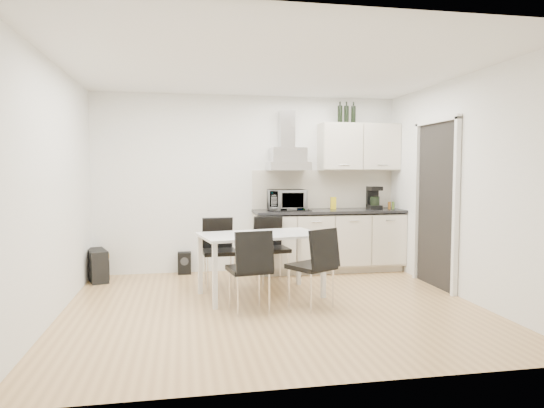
# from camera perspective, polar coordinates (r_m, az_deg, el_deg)

# --- Properties ---
(ground) EXTENTS (4.50, 4.50, 0.00)m
(ground) POSITION_cam_1_polar(r_m,az_deg,el_deg) (5.46, 0.15, -11.97)
(ground) COLOR tan
(ground) RESTS_ON ground
(wall_back) EXTENTS (4.50, 0.10, 2.60)m
(wall_back) POSITION_cam_1_polar(r_m,az_deg,el_deg) (7.23, -2.74, 2.39)
(wall_back) COLOR white
(wall_back) RESTS_ON ground
(wall_front) EXTENTS (4.50, 0.10, 2.60)m
(wall_front) POSITION_cam_1_polar(r_m,az_deg,el_deg) (3.31, 6.47, 0.47)
(wall_front) COLOR white
(wall_front) RESTS_ON ground
(wall_left) EXTENTS (0.10, 4.00, 2.60)m
(wall_left) POSITION_cam_1_polar(r_m,az_deg,el_deg) (5.33, -24.40, 1.46)
(wall_left) COLOR white
(wall_left) RESTS_ON ground
(wall_right) EXTENTS (0.10, 4.00, 2.60)m
(wall_right) POSITION_cam_1_polar(r_m,az_deg,el_deg) (6.08, 21.50, 1.81)
(wall_right) COLOR white
(wall_right) RESTS_ON ground
(ceiling) EXTENTS (4.50, 4.50, 0.00)m
(ceiling) POSITION_cam_1_polar(r_m,az_deg,el_deg) (5.36, 0.15, 15.81)
(ceiling) COLOR white
(ceiling) RESTS_ON wall_back
(doorway) EXTENTS (0.08, 1.04, 2.10)m
(doorway) POSITION_cam_1_polar(r_m,az_deg,el_deg) (6.55, 18.61, -0.17)
(doorway) COLOR white
(doorway) RESTS_ON ground
(kitchenette) EXTENTS (2.22, 0.64, 2.52)m
(kitchenette) POSITION_cam_1_polar(r_m,az_deg,el_deg) (7.25, 6.86, -1.35)
(kitchenette) COLOR beige
(kitchenette) RESTS_ON ground
(dining_table) EXTENTS (1.54, 1.06, 0.75)m
(dining_table) POSITION_cam_1_polar(r_m,az_deg,el_deg) (5.78, -1.33, -4.29)
(dining_table) COLOR white
(dining_table) RESTS_ON ground
(chair_far_left) EXTENTS (0.46, 0.52, 0.88)m
(chair_far_left) POSITION_cam_1_polar(r_m,az_deg,el_deg) (6.30, -6.20, -5.73)
(chair_far_left) COLOR black
(chair_far_left) RESTS_ON ground
(chair_far_right) EXTENTS (0.49, 0.54, 0.88)m
(chair_far_right) POSITION_cam_1_polar(r_m,az_deg,el_deg) (6.47, -0.02, -5.45)
(chair_far_right) COLOR black
(chair_far_right) RESTS_ON ground
(chair_near_left) EXTENTS (0.51, 0.56, 0.88)m
(chair_near_left) POSITION_cam_1_polar(r_m,az_deg,el_deg) (5.20, -2.73, -7.79)
(chair_near_left) COLOR black
(chair_near_left) RESTS_ON ground
(chair_near_right) EXTENTS (0.63, 0.65, 0.88)m
(chair_near_right) POSITION_cam_1_polar(r_m,az_deg,el_deg) (5.36, 4.62, -7.45)
(chair_near_right) COLOR black
(chair_near_right) RESTS_ON ground
(guitar_amp) EXTENTS (0.37, 0.55, 0.43)m
(guitar_amp) POSITION_cam_1_polar(r_m,az_deg,el_deg) (7.03, -19.85, -6.79)
(guitar_amp) COLOR black
(guitar_amp) RESTS_ON ground
(floor_speaker) EXTENTS (0.19, 0.17, 0.31)m
(floor_speaker) POSITION_cam_1_polar(r_m,az_deg,el_deg) (7.19, -10.26, -6.85)
(floor_speaker) COLOR black
(floor_speaker) RESTS_ON ground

